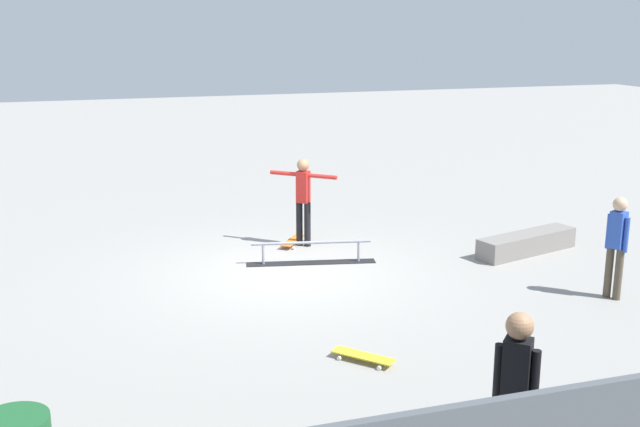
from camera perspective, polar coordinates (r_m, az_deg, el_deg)
The scene contains 8 objects.
ground_plane at distance 12.76m, azimuth -2.68°, elevation -4.45°, with size 60.00×60.00×0.00m, color gray.
grind_rail at distance 13.23m, azimuth -0.66°, elevation -2.98°, with size 2.21×0.68×0.39m.
skate_ledge at distance 14.29m, azimuth 15.01°, elevation -2.12°, with size 2.07×0.47×0.36m, color gray.
skater_main at distance 14.06m, azimuth -1.24°, elevation 1.32°, with size 1.04×0.91×1.62m.
skateboard_main at distance 14.33m, azimuth -2.01°, elevation -2.03°, with size 0.64×0.76×0.09m.
bystander_black_shirt at distance 6.94m, azimuth 14.19°, elevation -12.87°, with size 0.34×0.32×1.72m.
bystander_blue_shirt at distance 12.21m, azimuth 21.04°, elevation -1.97°, with size 0.25×0.35×1.55m.
loose_skateboard_yellow at distance 9.61m, azimuth 3.20°, elevation -10.46°, with size 0.68×0.73×0.09m.
Camera 1 is at (3.09, 11.69, 4.08)m, focal length 43.37 mm.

